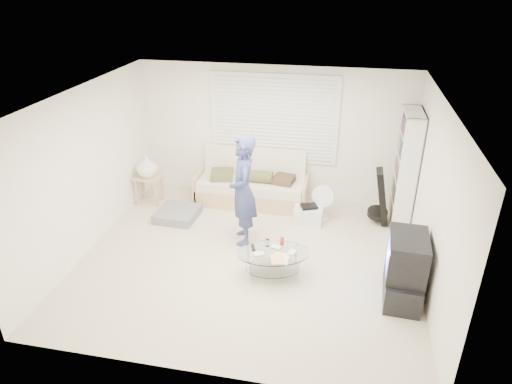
% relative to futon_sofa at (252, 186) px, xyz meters
% --- Properties ---
extents(ground, '(5.00, 5.00, 0.00)m').
position_rel_futon_sofa_xyz_m(ground, '(0.34, -1.87, -0.33)').
color(ground, '#C3B697').
rests_on(ground, ground).
extents(room_shell, '(5.02, 4.52, 2.51)m').
position_rel_futon_sofa_xyz_m(room_shell, '(0.34, -1.39, 1.30)').
color(room_shell, white).
rests_on(room_shell, ground).
extents(window_blinds, '(2.32, 0.08, 1.62)m').
position_rel_futon_sofa_xyz_m(window_blinds, '(0.34, 0.33, 1.22)').
color(window_blinds, silver).
rests_on(window_blinds, ground).
extents(futon_sofa, '(2.07, 0.83, 1.01)m').
position_rel_futon_sofa_xyz_m(futon_sofa, '(0.00, 0.00, 0.00)').
color(futon_sofa, tan).
rests_on(futon_sofa, ground).
extents(grey_floor_pillow, '(0.72, 0.72, 0.16)m').
position_rel_futon_sofa_xyz_m(grey_floor_pillow, '(-1.17, -0.87, -0.25)').
color(grey_floor_pillow, slate).
rests_on(grey_floor_pillow, ground).
extents(side_table, '(0.48, 0.38, 0.95)m').
position_rel_futon_sofa_xyz_m(side_table, '(-1.88, -0.41, 0.37)').
color(side_table, tan).
rests_on(side_table, ground).
extents(bookshelf, '(0.31, 0.83, 1.98)m').
position_rel_futon_sofa_xyz_m(bookshelf, '(2.66, -0.20, 0.66)').
color(bookshelf, white).
rests_on(bookshelf, ground).
extents(guitar_case, '(0.36, 0.36, 0.97)m').
position_rel_futon_sofa_xyz_m(guitar_case, '(2.32, -0.35, 0.10)').
color(guitar_case, black).
rests_on(guitar_case, ground).
extents(floor_fan, '(0.40, 0.26, 0.65)m').
position_rel_futon_sofa_xyz_m(floor_fan, '(1.34, -0.39, 0.05)').
color(floor_fan, white).
rests_on(floor_fan, ground).
extents(storage_bin, '(0.50, 0.36, 0.34)m').
position_rel_futon_sofa_xyz_m(storage_bin, '(1.12, -0.58, -0.18)').
color(storage_bin, white).
rests_on(storage_bin, ground).
extents(tv_unit, '(0.52, 0.89, 0.94)m').
position_rel_futon_sofa_xyz_m(tv_unit, '(2.53, -2.35, 0.13)').
color(tv_unit, black).
rests_on(tv_unit, ground).
extents(coffee_table, '(1.16, 0.88, 0.51)m').
position_rel_futon_sofa_xyz_m(coffee_table, '(0.77, -2.19, -0.02)').
color(coffee_table, silver).
rests_on(coffee_table, ground).
extents(standing_person, '(0.60, 0.74, 1.78)m').
position_rel_futon_sofa_xyz_m(standing_person, '(0.14, -1.36, 0.56)').
color(standing_person, navy).
rests_on(standing_person, ground).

